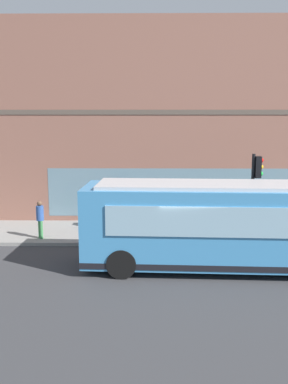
% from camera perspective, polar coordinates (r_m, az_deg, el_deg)
% --- Properties ---
extents(ground, '(120.00, 120.00, 0.00)m').
position_cam_1_polar(ground, '(15.78, 6.48, -9.96)').
color(ground, '#38383A').
extents(sidewalk_curb, '(3.91, 40.00, 0.15)m').
position_cam_1_polar(sidewalk_curb, '(20.08, 5.20, -5.32)').
color(sidewalk_curb, gray).
rests_on(sidewalk_curb, ground).
extents(building_corner, '(7.17, 18.89, 10.05)m').
position_cam_1_polar(building_corner, '(24.86, 4.40, 9.17)').
color(building_corner, '#8C5B4C').
rests_on(building_corner, ground).
extents(city_bus_nearside, '(2.99, 10.14, 3.07)m').
position_cam_1_polar(city_bus_nearside, '(15.52, 10.77, -4.41)').
color(city_bus_nearside, '#3F8CC6').
rests_on(city_bus_nearside, ground).
extents(traffic_light_near_corner, '(0.32, 0.49, 3.65)m').
position_cam_1_polar(traffic_light_near_corner, '(18.77, 14.46, 1.51)').
color(traffic_light_near_corner, black).
rests_on(traffic_light_near_corner, sidewalk_curb).
extents(pedestrian_near_building_entrance, '(0.32, 0.32, 1.64)m').
position_cam_1_polar(pedestrian_near_building_entrance, '(19.12, -13.49, -3.21)').
color(pedestrian_near_building_entrance, '#3F8C4C').
rests_on(pedestrian_near_building_entrance, sidewalk_curb).
extents(pedestrian_walking_along_curb, '(0.32, 0.32, 1.69)m').
position_cam_1_polar(pedestrian_walking_along_curb, '(20.85, -1.47, -1.75)').
color(pedestrian_walking_along_curb, '#B23338').
rests_on(pedestrian_walking_along_curb, sidewalk_curb).
extents(newspaper_vending_box, '(0.44, 0.43, 0.90)m').
position_cam_1_polar(newspaper_vending_box, '(20.75, -6.40, -3.34)').
color(newspaper_vending_box, '#263F99').
rests_on(newspaper_vending_box, sidewalk_curb).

